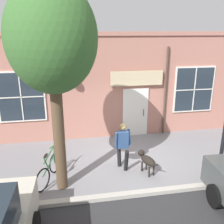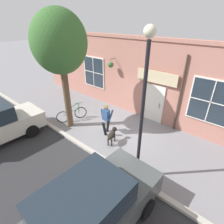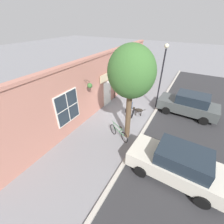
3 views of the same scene
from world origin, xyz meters
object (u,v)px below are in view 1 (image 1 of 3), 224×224
object	(u,v)px
dog_on_leash	(147,160)
street_tree_by_curb	(54,43)
pedestrian_walking	(123,142)
leaning_bicycle	(50,169)

from	to	relation	value
dog_on_leash	street_tree_by_curb	world-z (taller)	street_tree_by_curb
pedestrian_walking	leaning_bicycle	xyz separation A→B (m)	(0.29, -2.36, -0.57)
dog_on_leash	leaning_bicycle	bearing A→B (deg)	-91.95
street_tree_by_curb	leaning_bicycle	xyz separation A→B (m)	(-0.42, -0.41, -3.75)
pedestrian_walking	leaning_bicycle	bearing A→B (deg)	-82.97
pedestrian_walking	dog_on_leash	distance (m)	0.95
pedestrian_walking	street_tree_by_curb	world-z (taller)	street_tree_by_curb
leaning_bicycle	street_tree_by_curb	bearing A→B (deg)	44.83
dog_on_leash	pedestrian_walking	bearing A→B (deg)	-119.08
dog_on_leash	street_tree_by_curb	xyz separation A→B (m)	(0.31, -2.65, 3.68)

